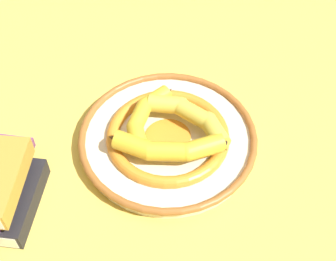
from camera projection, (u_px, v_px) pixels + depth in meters
ground_plane at (169, 131)px, 0.91m from camera, size 2.80×2.80×0.00m
decorative_bowl at (168, 138)px, 0.88m from camera, size 0.34×0.34×0.04m
banana_a at (145, 116)px, 0.87m from camera, size 0.17×0.09×0.03m
banana_b at (167, 148)px, 0.82m from camera, size 0.06×0.22×0.03m
banana_c at (193, 117)px, 0.87m from camera, size 0.13×0.17×0.03m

